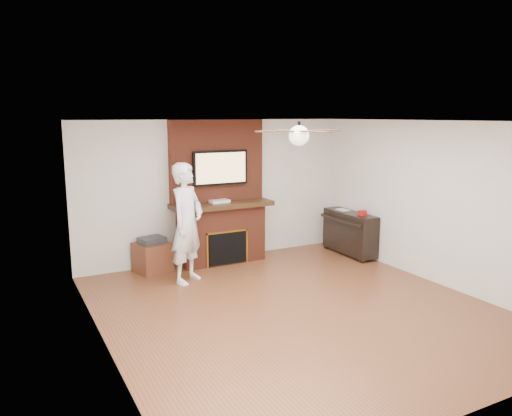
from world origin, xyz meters
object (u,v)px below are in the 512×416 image
fireplace (220,206)px  person (187,223)px  side_table (152,256)px  piano (350,232)px

fireplace → person: 1.20m
person → fireplace: bearing=3.1°
side_table → piano: piano is taller
fireplace → person: (-0.90, -0.80, -0.06)m
fireplace → side_table: (-1.26, -0.07, -0.72)m
side_table → piano: 3.63m
side_table → piano: size_ratio=0.50×
fireplace → person: size_ratio=1.34×
person → side_table: 1.05m
person → piano: size_ratio=1.51×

